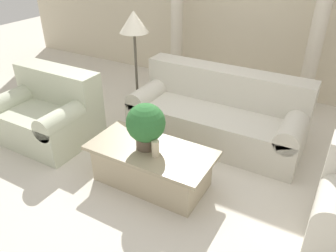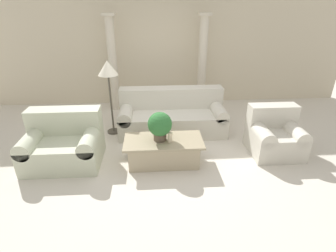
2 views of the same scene
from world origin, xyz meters
name	(u,v)px [view 1 (image 1 of 2)]	position (x,y,z in m)	size (l,w,h in m)	color
ground_plane	(172,163)	(0.00, 0.00, 0.00)	(16.00, 16.00, 0.00)	silver
sofa_long	(218,113)	(0.21, 0.84, 0.35)	(2.21, 0.93, 0.88)	beige
loveseat	(48,112)	(-1.73, -0.25, 0.36)	(1.24, 0.93, 0.88)	beige
coffee_table	(151,165)	(-0.03, -0.41, 0.23)	(1.33, 0.65, 0.44)	tan
potted_plant	(146,124)	(-0.08, -0.41, 0.71)	(0.40, 0.40, 0.49)	brown
pillar_candle	(155,148)	(0.08, -0.49, 0.53)	(0.08, 0.08, 0.17)	beige
floor_lamp	(134,29)	(-1.04, 0.81, 1.29)	(0.39, 0.39, 1.53)	#4C473D
column_left	(177,18)	(-1.12, 2.17, 1.18)	(0.29, 0.29, 2.31)	beige
column_right	(317,35)	(1.07, 2.17, 1.18)	(0.29, 0.29, 2.31)	beige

